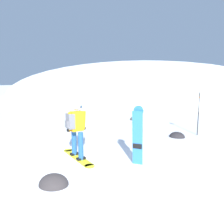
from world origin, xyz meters
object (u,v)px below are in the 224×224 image
snowboarder_main (76,128)px  rock_small (54,185)px  piste_marker_near (199,110)px  rock_mid (177,137)px  spare_snowboard (138,135)px  rock_dark (135,120)px

snowboarder_main → rock_small: (0.32, -1.61, -0.92)m
snowboarder_main → piste_marker_near: (3.58, 4.18, 0.17)m
snowboarder_main → rock_mid: 4.58m
spare_snowboard → piste_marker_near: size_ratio=0.87×
snowboarder_main → rock_dark: 6.88m
piste_marker_near → rock_mid: piste_marker_near is taller
rock_small → snowboarder_main: bearing=101.4°
rock_mid → rock_small: bearing=-115.5°
rock_dark → rock_small: bearing=-89.2°
piste_marker_near → rock_small: (-3.26, -5.79, -1.09)m
piste_marker_near → snowboarder_main: bearing=-130.6°
piste_marker_near → rock_small: 6.74m
rock_dark → piste_marker_near: bearing=-37.9°
spare_snowboard → rock_mid: 3.63m
piste_marker_near → rock_dark: 4.41m
snowboarder_main → spare_snowboard: snowboarder_main is taller
snowboarder_main → spare_snowboard: size_ratio=1.04×
rock_mid → rock_small: (-2.45, -5.14, 0.00)m
snowboarder_main → piste_marker_near: piste_marker_near is taller
snowboarder_main → piste_marker_near: bearing=49.4°
piste_marker_near → rock_dark: bearing=142.1°
snowboarder_main → rock_dark: bearing=88.2°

